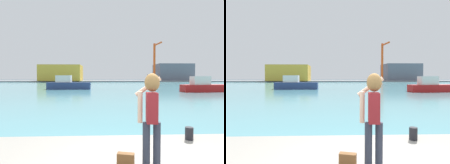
# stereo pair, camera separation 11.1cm
# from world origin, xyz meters

# --- Properties ---
(ground_plane) EXTENTS (220.00, 220.00, 0.00)m
(ground_plane) POSITION_xyz_m (0.00, 50.00, 0.00)
(ground_plane) COLOR #334751
(harbor_water) EXTENTS (140.00, 100.00, 0.02)m
(harbor_water) POSITION_xyz_m (0.00, 52.00, 0.01)
(harbor_water) COLOR #599EA8
(harbor_water) RESTS_ON ground_plane
(far_shore_dock) EXTENTS (140.00, 20.00, 0.55)m
(far_shore_dock) POSITION_xyz_m (0.00, 92.00, 0.27)
(far_shore_dock) COLOR gray
(far_shore_dock) RESTS_ON ground_plane
(person_photographer) EXTENTS (0.53, 0.56, 1.74)m
(person_photographer) POSITION_xyz_m (0.06, 0.03, 1.69)
(person_photographer) COLOR #2D3342
(person_photographer) RESTS_ON quay_promenade
(handbag) EXTENTS (0.35, 0.22, 0.24)m
(handbag) POSITION_xyz_m (-0.41, 0.04, 0.74)
(handbag) COLOR brown
(handbag) RESTS_ON quay_promenade
(harbor_bollard) EXTENTS (0.21, 0.21, 0.33)m
(harbor_bollard) POSITION_xyz_m (1.46, 1.52, 0.79)
(harbor_bollard) COLOR black
(harbor_bollard) RESTS_ON quay_promenade
(boat_moored) EXTENTS (7.84, 2.20, 2.54)m
(boat_moored) POSITION_xyz_m (-7.16, 33.31, 0.92)
(boat_moored) COLOR navy
(boat_moored) RESTS_ON harbor_water
(boat_moored_2) EXTENTS (7.62, 2.57, 2.36)m
(boat_moored_2) POSITION_xyz_m (14.74, 26.04, 0.84)
(boat_moored_2) COLOR #B21919
(boat_moored_2) RESTS_ON harbor_water
(warehouse_left) EXTENTS (17.85, 13.31, 6.97)m
(warehouse_left) POSITION_xyz_m (-19.21, 87.62, 4.03)
(warehouse_left) COLOR gold
(warehouse_left) RESTS_ON far_shore_dock
(warehouse_right) EXTENTS (16.52, 13.47, 7.95)m
(warehouse_right) POSITION_xyz_m (33.81, 93.50, 4.52)
(warehouse_right) COLOR slate
(warehouse_right) RESTS_ON far_shore_dock
(port_crane) EXTENTS (1.60, 8.60, 16.88)m
(port_crane) POSITION_xyz_m (22.95, 85.73, 10.44)
(port_crane) COLOR #D84C19
(port_crane) RESTS_ON far_shore_dock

